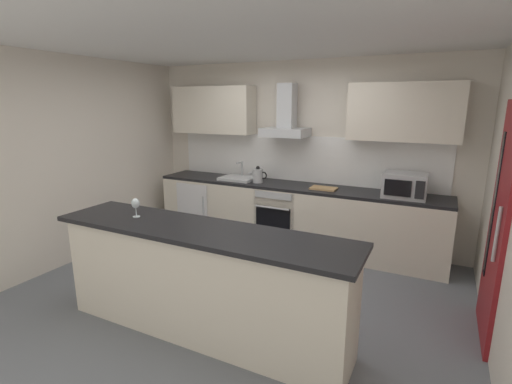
{
  "coord_description": "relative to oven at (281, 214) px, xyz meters",
  "views": [
    {
      "loc": [
        1.84,
        -3.24,
        2.02
      ],
      "look_at": [
        0.02,
        0.38,
        1.05
      ],
      "focal_mm": 26.19,
      "sensor_mm": 36.0,
      "label": 1
    }
  ],
  "objects": [
    {
      "name": "upper_cabinets",
      "position": [
        0.15,
        0.18,
        1.45
      ],
      "size": [
        4.06,
        0.32,
        0.7
      ],
      "color": "beige"
    },
    {
      "name": "counter_back",
      "position": [
        0.15,
        0.03,
        -0.01
      ],
      "size": [
        4.11,
        0.6,
        0.9
      ],
      "color": "beige",
      "rests_on": "ground"
    },
    {
      "name": "wall_back",
      "position": [
        0.15,
        0.41,
        0.84
      ],
      "size": [
        5.67,
        0.12,
        2.6
      ],
      "primitive_type": "cube",
      "color": "silver",
      "rests_on": "ground"
    },
    {
      "name": "range_hood",
      "position": [
        0.0,
        0.13,
        1.33
      ],
      "size": [
        0.62,
        0.45,
        0.72
      ],
      "color": "#B7BABC"
    },
    {
      "name": "refrigerator",
      "position": [
        -1.36,
        -0.0,
        -0.03
      ],
      "size": [
        0.58,
        0.6,
        0.85
      ],
      "color": "white",
      "rests_on": "ground"
    },
    {
      "name": "backsplash_tile",
      "position": [
        0.15,
        0.33,
        0.77
      ],
      "size": [
        3.97,
        0.02,
        0.66
      ],
      "primitive_type": "cube",
      "color": "white"
    },
    {
      "name": "counter_island",
      "position": [
        0.21,
        -2.3,
        0.04
      ],
      "size": [
        2.76,
        0.64,
        0.99
      ],
      "color": "beige",
      "rests_on": "ground"
    },
    {
      "name": "wine_glass",
      "position": [
        -0.5,
        -2.29,
        0.65
      ],
      "size": [
        0.08,
        0.08,
        0.18
      ],
      "color": "silver",
      "rests_on": "counter_island"
    },
    {
      "name": "side_door",
      "position": [
        2.47,
        -1.19,
        0.57
      ],
      "size": [
        0.08,
        0.85,
        2.05
      ],
      "color": "maroon",
      "rests_on": "ground"
    },
    {
      "name": "ceiling",
      "position": [
        0.15,
        -1.51,
        2.15
      ],
      "size": [
        5.67,
        4.72,
        0.02
      ],
      "primitive_type": "cube",
      "color": "white"
    },
    {
      "name": "oven",
      "position": [
        0.0,
        0.0,
        0.0
      ],
      "size": [
        0.6,
        0.62,
        0.8
      ],
      "color": "slate",
      "rests_on": "ground"
    },
    {
      "name": "wall_left",
      "position": [
        -2.25,
        -1.51,
        0.84
      ],
      "size": [
        0.12,
        4.72,
        2.6
      ],
      "primitive_type": "cube",
      "color": "silver",
      "rests_on": "ground"
    },
    {
      "name": "chopping_board",
      "position": [
        0.62,
        -0.02,
        0.45
      ],
      "size": [
        0.34,
        0.22,
        0.02
      ],
      "primitive_type": "cube",
      "rotation": [
        0.0,
        0.0,
        -0.0
      ],
      "color": "tan",
      "rests_on": "counter_back"
    },
    {
      "name": "sink",
      "position": [
        -0.7,
        0.01,
        0.47
      ],
      "size": [
        0.5,
        0.4,
        0.26
      ],
      "color": "silver",
      "rests_on": "counter_back"
    },
    {
      "name": "microwave",
      "position": [
        1.62,
        -0.03,
        0.59
      ],
      "size": [
        0.5,
        0.38,
        0.3
      ],
      "color": "#B7BABC",
      "rests_on": "counter_back"
    },
    {
      "name": "ground",
      "position": [
        0.15,
        -1.51,
        -0.47
      ],
      "size": [
        5.67,
        4.72,
        0.02
      ],
      "primitive_type": "cube",
      "color": "slate"
    },
    {
      "name": "kettle",
      "position": [
        -0.35,
        -0.03,
        0.55
      ],
      "size": [
        0.29,
        0.15,
        0.24
      ],
      "color": "#B7BABC",
      "rests_on": "counter_back"
    }
  ]
}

